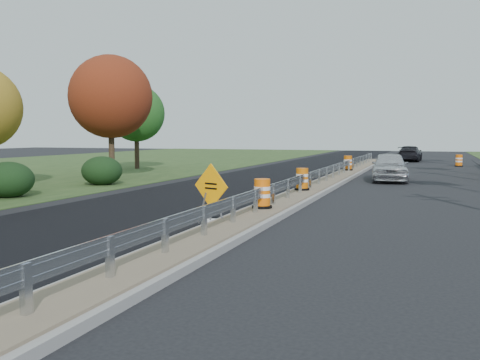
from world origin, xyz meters
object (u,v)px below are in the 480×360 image
(barrel_median_mid, at_px, (302,180))
(car_silver, at_px, (390,167))
(barrel_median_near, at_px, (262,194))
(barrel_median_far, at_px, (348,163))
(caution_sign, at_px, (211,210))
(barrel_shoulder_far, at_px, (459,161))
(car_dark_far, at_px, (410,154))

(barrel_median_mid, height_order, car_silver, car_silver)
(barrel_median_near, xyz_separation_m, car_silver, (3.00, 14.59, 0.13))
(car_silver, bearing_deg, barrel_median_far, 116.59)
(barrel_median_far, relative_size, car_silver, 0.20)
(caution_sign, distance_m, barrel_median_near, 2.54)
(barrel_median_near, relative_size, barrel_shoulder_far, 0.99)
(barrel_shoulder_far, height_order, car_silver, car_silver)
(car_dark_far, bearing_deg, barrel_shoulder_far, 121.27)
(barrel_median_mid, xyz_separation_m, car_silver, (3.06, 8.59, 0.14))
(barrel_median_near, distance_m, car_dark_far, 38.26)
(caution_sign, bearing_deg, barrel_shoulder_far, 97.38)
(barrel_median_mid, height_order, barrel_shoulder_far, barrel_median_mid)
(barrel_shoulder_far, bearing_deg, car_silver, -105.21)
(barrel_median_far, bearing_deg, car_silver, -57.97)
(barrel_median_mid, bearing_deg, barrel_median_near, -89.47)
(caution_sign, xyz_separation_m, car_silver, (3.81, 16.99, 0.36))
(caution_sign, bearing_deg, barrel_median_near, 92.71)
(barrel_median_mid, relative_size, car_dark_far, 0.18)
(barrel_median_far, bearing_deg, car_dark_far, 79.99)
(barrel_median_mid, distance_m, barrel_median_far, 13.46)
(barrel_shoulder_far, distance_m, car_silver, 16.66)
(barrel_median_far, relative_size, barrel_shoulder_far, 1.01)
(barrel_shoulder_far, bearing_deg, car_dark_far, 118.92)
(caution_sign, distance_m, car_silver, 17.42)
(car_silver, relative_size, car_dark_far, 0.93)
(barrel_median_near, bearing_deg, barrel_shoulder_far, 76.48)
(barrel_median_near, distance_m, car_silver, 14.90)
(barrel_median_near, relative_size, barrel_median_mid, 1.01)
(barrel_median_mid, relative_size, car_silver, 0.20)
(caution_sign, height_order, barrel_shoulder_far, caution_sign)
(barrel_median_far, xyz_separation_m, car_silver, (3.05, -4.87, 0.12))
(barrel_median_near, relative_size, car_silver, 0.20)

